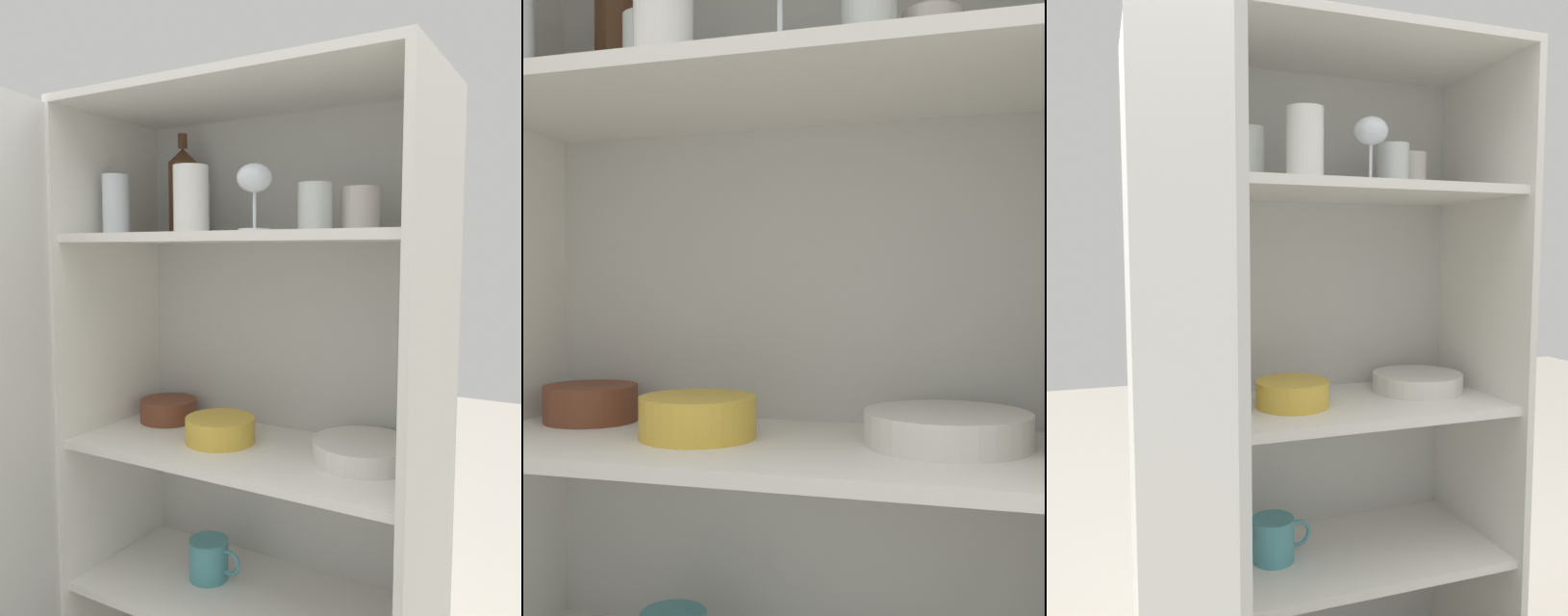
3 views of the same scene
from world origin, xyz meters
TOP-DOWN VIEW (x-y plane):
  - cupboard_back_panel at (0.00, 0.36)m, footprint 0.84×0.02m
  - cupboard_side_left at (-0.41, 0.18)m, footprint 0.02×0.39m
  - cupboard_side_right at (0.41, 0.18)m, footprint 0.02×0.39m
  - cupboard_top_panel at (0.00, 0.18)m, footprint 0.84×0.39m
  - shelf_board_lower at (0.00, 0.18)m, footprint 0.80×0.35m
  - shelf_board_middle at (0.00, 0.18)m, footprint 0.80×0.35m
  - shelf_board_upper at (0.00, 0.18)m, footprint 0.80×0.35m
  - tumbler_glass_0 at (0.24, 0.24)m, footprint 0.08×0.08m
  - tumbler_glass_1 at (-0.17, 0.21)m, footprint 0.07×0.07m
  - tumbler_glass_2 at (-0.35, 0.13)m, footprint 0.06×0.06m
  - tumbler_glass_3 at (0.16, 0.17)m, footprint 0.07×0.07m
  - tumbler_glass_4 at (-0.08, 0.08)m, footprint 0.08×0.08m
  - wine_glass_0 at (0.07, 0.09)m, footprint 0.07×0.07m
  - wine_bottle at (-0.26, 0.29)m, footprint 0.07×0.07m
  - plate_stack_white at (0.26, 0.22)m, footprint 0.22×0.22m
  - mixing_bowl_large at (-0.08, 0.17)m, footprint 0.16×0.16m
  - serving_bowl_small at (-0.29, 0.25)m, footprint 0.15×0.15m
  - coffee_mug_primary at (-0.12, 0.19)m, footprint 0.14×0.10m

SIDE VIEW (x-z plane):
  - shelf_board_lower at x=0.00m, z-range 0.37..0.39m
  - coffee_mug_primary at x=-0.12m, z-range 0.39..0.49m
  - shelf_board_middle at x=0.00m, z-range 0.73..0.75m
  - cupboard_back_panel at x=0.00m, z-range 0.00..1.52m
  - cupboard_side_left at x=-0.41m, z-range 0.00..1.52m
  - cupboard_side_right at x=0.41m, z-range 0.00..1.52m
  - plate_stack_white at x=0.26m, z-range 0.75..0.79m
  - serving_bowl_small at x=-0.29m, z-range 0.75..0.81m
  - mixing_bowl_large at x=-0.08m, z-range 0.75..0.81m
  - shelf_board_upper at x=0.00m, z-range 1.21..1.23m
  - tumbler_glass_0 at x=0.24m, z-range 1.23..1.33m
  - tumbler_glass_3 at x=0.16m, z-range 1.23..1.33m
  - tumbler_glass_1 at x=-0.17m, z-range 1.23..1.35m
  - tumbler_glass_4 at x=-0.08m, z-range 1.23..1.37m
  - tumbler_glass_2 at x=-0.35m, z-range 1.23..1.38m
  - wine_glass_0 at x=0.07m, z-range 1.26..1.40m
  - wine_bottle at x=-0.26m, z-range 1.22..1.47m
  - cupboard_top_panel at x=0.00m, z-range 1.52..1.54m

